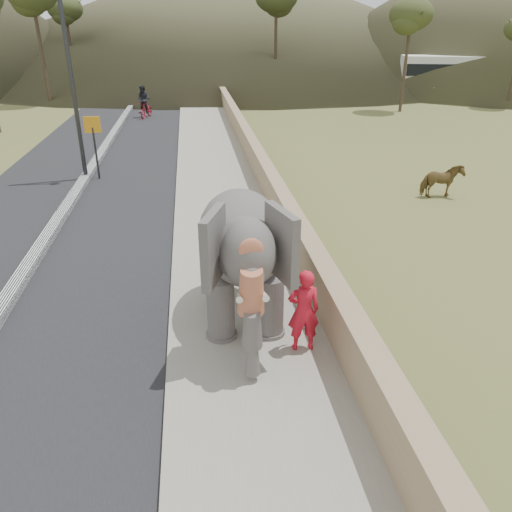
{
  "coord_description": "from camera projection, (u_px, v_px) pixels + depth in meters",
  "views": [
    {
      "loc": [
        -0.86,
        -5.28,
        5.57
      ],
      "look_at": [
        0.2,
        2.88,
        1.7
      ],
      "focal_mm": 35.0,
      "sensor_mm": 36.0,
      "label": 1
    }
  ],
  "objects": [
    {
      "name": "median",
      "position": [
        62.0,
        215.0,
        15.55
      ],
      "size": [
        0.35,
        120.0,
        0.22
      ],
      "primitive_type": "cube",
      "color": "black",
      "rests_on": "ground"
    },
    {
      "name": "distant_car",
      "position": [
        455.0,
        90.0,
        39.27
      ],
      "size": [
        4.26,
        1.77,
        1.44
      ],
      "primitive_type": "imported",
      "rotation": [
        0.0,
        0.0,
        1.55
      ],
      "color": "silver",
      "rests_on": "ground"
    },
    {
      "name": "walkway",
      "position": [
        222.0,
        209.0,
        16.15
      ],
      "size": [
        3.0,
        120.0,
        0.15
      ],
      "primitive_type": "cube",
      "color": "#9E9687",
      "rests_on": "ground"
    },
    {
      "name": "road",
      "position": [
        62.0,
        218.0,
        15.59
      ],
      "size": [
        7.0,
        120.0,
        0.03
      ],
      "primitive_type": "cube",
      "color": "black",
      "rests_on": "ground"
    },
    {
      "name": "parapet",
      "position": [
        272.0,
        193.0,
        16.14
      ],
      "size": [
        0.3,
        120.0,
        1.1
      ],
      "primitive_type": "cube",
      "color": "tan",
      "rests_on": "ground"
    },
    {
      "name": "ground",
      "position": [
        268.0,
        447.0,
        7.21
      ],
      "size": [
        160.0,
        160.0,
        0.0
      ],
      "primitive_type": "plane",
      "color": "olive",
      "rests_on": "ground"
    },
    {
      "name": "cow",
      "position": [
        441.0,
        181.0,
        17.2
      ],
      "size": [
        1.42,
        0.7,
        1.17
      ],
      "primitive_type": "imported",
      "rotation": [
        0.0,
        0.0,
        1.62
      ],
      "color": "brown",
      "rests_on": "ground"
    },
    {
      "name": "signboard",
      "position": [
        94.0,
        137.0,
        18.79
      ],
      "size": [
        0.6,
        0.08,
        2.4
      ],
      "color": "#2D2D33",
      "rests_on": "ground"
    },
    {
      "name": "lamppost",
      "position": [
        75.0,
        44.0,
        17.41
      ],
      "size": [
        1.76,
        0.36,
        8.0
      ],
      "color": "#302F35",
      "rests_on": "ground"
    },
    {
      "name": "trees",
      "position": [
        212.0,
        49.0,
        31.33
      ],
      "size": [
        48.95,
        43.47,
        8.9
      ],
      "color": "#473828",
      "rests_on": "ground"
    },
    {
      "name": "hill_far",
      "position": [
        228.0,
        11.0,
        67.64
      ],
      "size": [
        80.0,
        80.0,
        14.0
      ],
      "primitive_type": "cone",
      "color": "brown",
      "rests_on": "ground"
    },
    {
      "name": "elephant_and_man",
      "position": [
        243.0,
        254.0,
        9.71
      ],
      "size": [
        2.21,
        3.74,
        2.67
      ],
      "color": "#66605C",
      "rests_on": "ground"
    },
    {
      "name": "bus_white",
      "position": [
        469.0,
        76.0,
        40.91
      ],
      "size": [
        11.28,
        5.16,
        3.1
      ],
      "primitive_type": "cube",
      "rotation": [
        0.0,
        0.0,
        1.32
      ],
      "color": "white",
      "rests_on": "ground"
    },
    {
      "name": "motorcyclist",
      "position": [
        145.0,
        105.0,
        31.68
      ],
      "size": [
        1.17,
        1.97,
        1.98
      ],
      "color": "maroon",
      "rests_on": "ground"
    }
  ]
}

